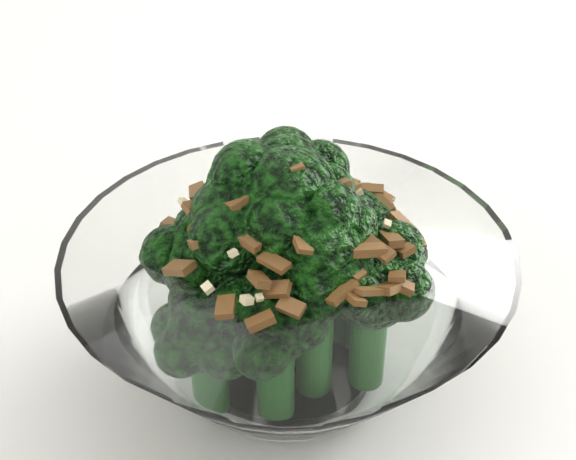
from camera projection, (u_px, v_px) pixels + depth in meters
table at (470, 219)px, 0.67m from camera, size 1.38×1.11×0.75m
broccoli_dish at (289, 295)px, 0.41m from camera, size 0.21×0.21×0.13m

